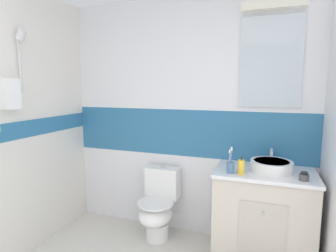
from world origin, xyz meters
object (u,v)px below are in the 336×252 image
at_px(toilet, 158,206).
at_px(soap_dispenser, 241,167).
at_px(sink_basin, 271,165).
at_px(toothbrush_cup, 230,166).
at_px(hair_gel_jar, 304,177).

height_order(toilet, soap_dispenser, soap_dispenser).
height_order(sink_basin, toothbrush_cup, toothbrush_cup).
height_order(sink_basin, hair_gel_jar, sink_basin).
xyz_separation_m(soap_dispenser, hair_gel_jar, (0.49, 0.00, -0.03)).
relative_size(toilet, toothbrush_cup, 3.21).
distance_m(toilet, toothbrush_cup, 0.96).
relative_size(toothbrush_cup, soap_dispenser, 1.40).
xyz_separation_m(toilet, toothbrush_cup, (0.75, -0.19, 0.56)).
bearing_deg(sink_basin, soap_dispenser, -143.27).
distance_m(toothbrush_cup, soap_dispenser, 0.09).
xyz_separation_m(toothbrush_cup, soap_dispenser, (0.09, -0.00, 0.00)).
bearing_deg(toothbrush_cup, hair_gel_jar, -0.00).
xyz_separation_m(toilet, soap_dispenser, (0.85, -0.19, 0.57)).
bearing_deg(soap_dispenser, toothbrush_cup, 176.91).
relative_size(toilet, hair_gel_jar, 9.81).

